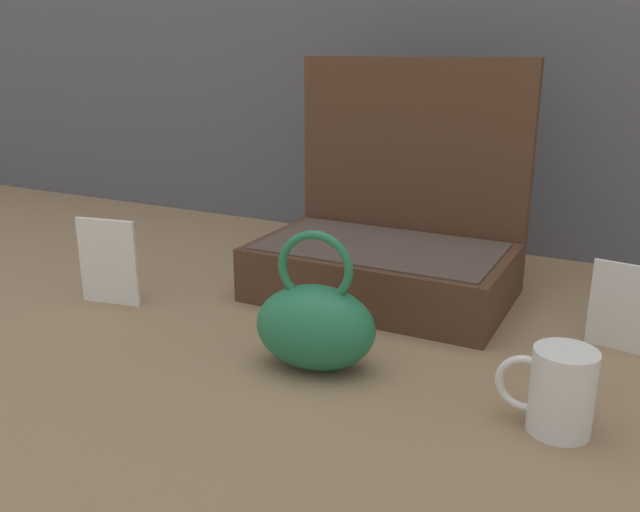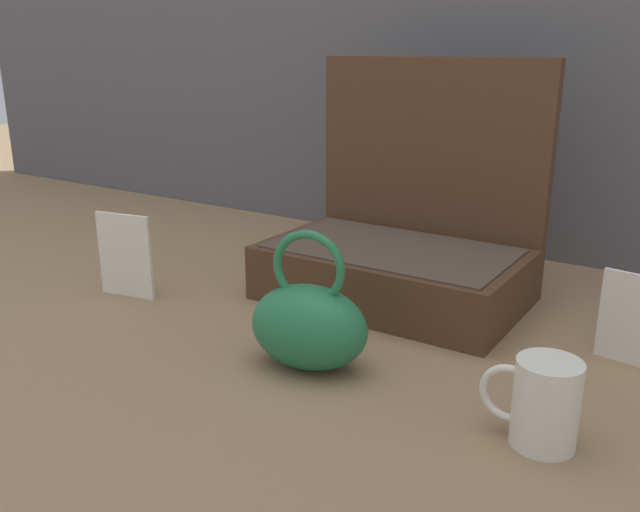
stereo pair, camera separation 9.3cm
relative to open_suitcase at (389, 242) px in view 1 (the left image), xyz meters
The scene contains 6 objects.
ground_plane 0.24m from the open_suitcase, 94.66° to the right, with size 6.00×6.00×0.00m, color #8C6D4C.
open_suitcase is the anchor object (origin of this frame).
teal_pouch_handbag 0.32m from the open_suitcase, 85.90° to the right, with size 0.18×0.13×0.19m.
coffee_mug 0.47m from the open_suitcase, 44.88° to the right, with size 0.11×0.07×0.10m.
info_card_left 0.47m from the open_suitcase, 145.72° to the right, with size 0.10×0.01×0.14m, color white.
poster_card_right 0.38m from the open_suitcase, 10.76° to the right, with size 0.09×0.01×0.13m, color silver.
Camera 1 is at (0.41, -0.81, 0.41)m, focal length 37.64 mm.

